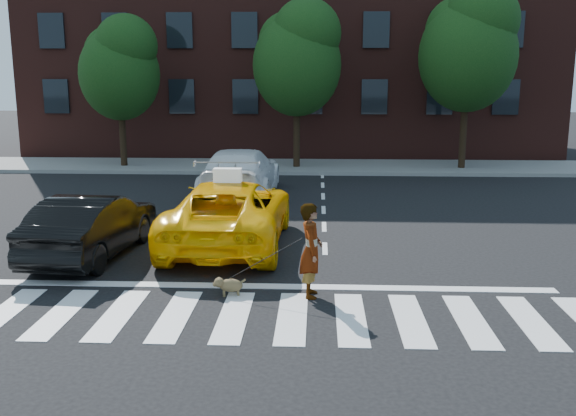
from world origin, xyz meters
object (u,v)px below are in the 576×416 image
Objects in this scene: tree_left at (120,64)px; black_sedan at (92,225)px; white_suv at (240,173)px; woman at (311,250)px; tree_mid at (298,54)px; dog at (228,285)px; tree_right at (469,43)px; taxi at (230,213)px.

black_sedan is (3.32, -13.47, -3.72)m from tree_left.
black_sedan is at bearing 72.81° from white_suv.
black_sedan is 2.47× the size of woman.
white_suv is (5.78, -6.17, -3.63)m from tree_left.
tree_left is 9.20m from white_suv.
tree_mid reaches higher than black_sedan.
black_sedan is at bearing 133.61° from dog.
tree_right is 11.57m from white_suv.
woman is at bearing -111.40° from tree_right.
tree_mid is 16.62m from dog.
woman reaches higher than taxi.
woman is at bearing 105.82° from white_suv.
white_suv is (2.46, 7.30, 0.10)m from black_sedan.
tree_mid is at bearing 180.00° from tree_right.
tree_left is 1.49× the size of black_sedan.
white_suv is at bearing 85.07° from dog.
black_sedan is at bearing -76.16° from tree_left.
tree_right reaches higher than woman.
woman is at bearing -62.51° from tree_left.
black_sedan is 4.25m from dog.
tree_left is 1.15× the size of taxi.
tree_left reaches higher than dog.
tree_right is 15.47m from taxi.
tree_left is at bearing 25.89° from woman.
white_suv is 3.18× the size of woman.
taxi is (-1.23, -12.32, -4.06)m from tree_mid.
tree_mid is 7.57m from white_suv.
tree_mid is 1.25× the size of taxi.
tree_mid reaches higher than tree_left.
white_suv reaches higher than taxi.
tree_right is at bearing -0.00° from tree_mid.
tree_left is at bearing 180.00° from tree_mid.
white_suv is 10.04m from woman.
tree_left is at bearing -71.11° from black_sedan.
white_suv reaches higher than dog.
tree_right is 12.34× the size of dog.
tree_left is 14.52m from tree_right.
tree_left reaches higher than white_suv.
tree_left is 0.92× the size of tree_mid.
tree_mid is 1.26× the size of white_suv.
tree_mid is 14.70m from black_sedan.
taxi is 3.70m from dog.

